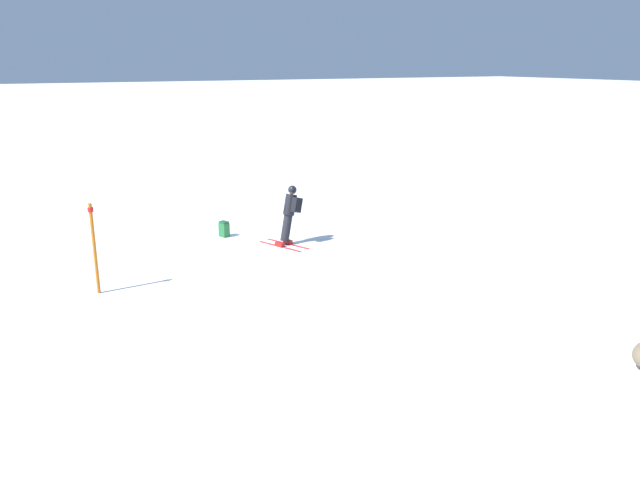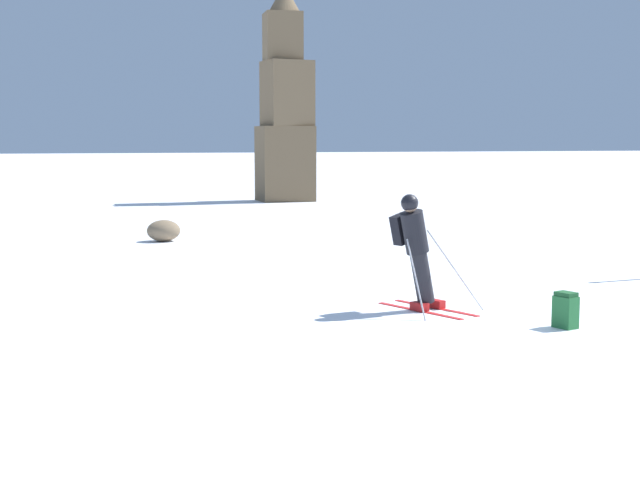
{
  "view_description": "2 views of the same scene",
  "coord_description": "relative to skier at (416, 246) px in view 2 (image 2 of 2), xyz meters",
  "views": [
    {
      "loc": [
        6.16,
        16.52,
        5.39
      ],
      "look_at": [
        -0.84,
        3.09,
        1.01
      ],
      "focal_mm": 35.0,
      "sensor_mm": 36.0,
      "label": 1
    },
    {
      "loc": [
        -6.68,
        -12.24,
        2.59
      ],
      "look_at": [
        -1.88,
        3.4,
        0.72
      ],
      "focal_mm": 50.0,
      "sensor_mm": 36.0,
      "label": 2
    }
  ],
  "objects": [
    {
      "name": "rock_pillar",
      "position": [
        4.28,
        23.68,
        2.71
      ],
      "size": [
        2.18,
        1.91,
        8.84
      ],
      "color": "brown",
      "rests_on": "ground"
    },
    {
      "name": "skier",
      "position": [
        0.0,
        0.0,
        0.0
      ],
      "size": [
        1.4,
        1.74,
        1.81
      ],
      "rotation": [
        0.0,
        0.0,
        0.4
      ],
      "color": "red",
      "rests_on": "ground"
    },
    {
      "name": "spare_backpack",
      "position": [
        1.51,
        -1.68,
        -0.75
      ],
      "size": [
        0.3,
        0.35,
        0.5
      ],
      "rotation": [
        0.0,
        0.0,
        5.03
      ],
      "color": "#236633",
      "rests_on": "ground"
    },
    {
      "name": "exposed_boulder_0",
      "position": [
        -2.45,
        10.35,
        -0.72
      ],
      "size": [
        0.84,
        0.71,
        0.54
      ],
      "primitive_type": "ellipsoid",
      "color": "#7A664C",
      "rests_on": "ground"
    },
    {
      "name": "ground_plane",
      "position": [
        1.45,
        0.07,
        -1.0
      ],
      "size": [
        300.0,
        300.0,
        0.0
      ],
      "primitive_type": "plane",
      "color": "white"
    }
  ]
}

